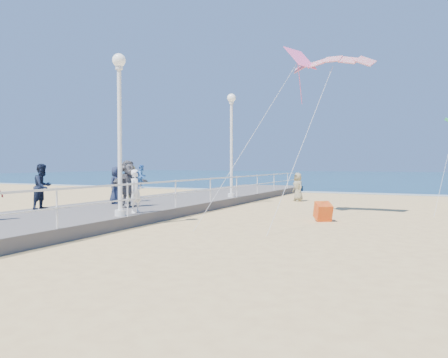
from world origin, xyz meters
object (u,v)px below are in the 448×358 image
at_px(beach_walker_c, 298,187).
at_px(box_kite, 323,213).
at_px(lamp_post_mid, 119,117).
at_px(woman_holding_toddler, 136,191).
at_px(lamp_post_far, 231,134).
at_px(spectator_7, 43,187).
at_px(spectator_5, 128,184).
at_px(spectator_6, 133,183).
at_px(spectator_4, 116,185).
at_px(toddler_held, 142,177).

xyz_separation_m(beach_walker_c, box_kite, (3.18, -8.08, -0.50)).
xyz_separation_m(lamp_post_mid, beach_walker_c, (2.54, 12.58, -2.86)).
bearing_deg(woman_holding_toddler, lamp_post_mid, -174.35).
bearing_deg(lamp_post_mid, beach_walker_c, 78.60).
bearing_deg(lamp_post_far, spectator_7, -115.19).
height_order(spectator_5, spectator_6, spectator_5).
xyz_separation_m(spectator_6, spectator_7, (-1.01, -4.23, 0.04)).
bearing_deg(spectator_5, lamp_post_mid, -136.32).
distance_m(spectator_7, box_kite, 10.57).
bearing_deg(spectator_7, lamp_post_mid, -104.01).
xyz_separation_m(spectator_6, beach_walker_c, (5.54, 7.88, -0.42)).
height_order(spectator_4, spectator_5, spectator_5).
relative_size(woman_holding_toddler, spectator_4, 0.94).
bearing_deg(lamp_post_mid, lamp_post_far, 90.00).
distance_m(lamp_post_mid, spectator_7, 4.70).
bearing_deg(spectator_6, spectator_5, -115.05).
height_order(woman_holding_toddler, beach_walker_c, woman_holding_toddler).
height_order(lamp_post_mid, spectator_6, lamp_post_mid).
distance_m(toddler_held, beach_walker_c, 11.78).
height_order(woman_holding_toddler, box_kite, woman_holding_toddler).
bearing_deg(spectator_5, toddler_held, -119.07).
relative_size(spectator_7, beach_walker_c, 1.07).
bearing_deg(spectator_5, box_kite, -63.62).
relative_size(spectator_6, beach_walker_c, 1.03).
bearing_deg(box_kite, spectator_7, 171.29).
bearing_deg(lamp_post_mid, spectator_7, 173.37).
height_order(woman_holding_toddler, spectator_6, spectator_6).
xyz_separation_m(woman_holding_toddler, spectator_5, (-1.55, 1.60, 0.18)).
xyz_separation_m(toddler_held, spectator_5, (-1.70, 1.45, -0.33)).
xyz_separation_m(spectator_4, beach_walker_c, (5.47, 9.12, -0.40)).
height_order(toddler_held, spectator_6, toddler_held).
distance_m(toddler_held, spectator_7, 4.18).
bearing_deg(woman_holding_toddler, spectator_7, 99.21).
bearing_deg(beach_walker_c, spectator_4, -78.03).
height_order(lamp_post_far, beach_walker_c, lamp_post_far).
relative_size(spectator_6, box_kite, 2.74).
height_order(lamp_post_far, spectator_6, lamp_post_far).
height_order(spectator_6, beach_walker_c, spectator_6).
distance_m(lamp_post_mid, beach_walker_c, 13.14).
xyz_separation_m(spectator_5, box_kite, (7.31, 1.97, -1.04)).
xyz_separation_m(lamp_post_far, beach_walker_c, (2.54, 3.58, -2.86)).
relative_size(spectator_7, box_kite, 2.87).
xyz_separation_m(spectator_5, beach_walker_c, (4.14, 10.05, -0.53)).
xyz_separation_m(woman_holding_toddler, spectator_7, (-3.96, -0.46, 0.10)).
distance_m(lamp_post_far, spectator_6, 5.79).
relative_size(lamp_post_mid, box_kite, 8.87).
height_order(spectator_4, beach_walker_c, spectator_4).
bearing_deg(spectator_7, spectator_6, -20.82).
bearing_deg(spectator_6, lamp_post_far, -2.83).
distance_m(lamp_post_far, box_kite, 8.01).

